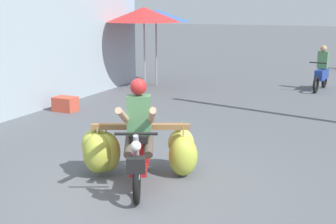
{
  "coord_description": "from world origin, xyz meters",
  "views": [
    {
      "loc": [
        3.03,
        -5.0,
        2.56
      ],
      "look_at": [
        0.09,
        1.41,
        0.9
      ],
      "focal_mm": 48.07,
      "sensor_mm": 36.0,
      "label": 1
    }
  ],
  "objects_px": {
    "motorbike_main_loaded": "(134,147)",
    "produce_crate": "(65,104)",
    "market_umbrella_further_along": "(156,16)",
    "market_umbrella_near_shop": "(144,15)",
    "motorbike_distant_ahead_left": "(322,72)"
  },
  "relations": [
    {
      "from": "motorbike_main_loaded",
      "to": "market_umbrella_near_shop",
      "type": "xyz_separation_m",
      "value": [
        -3.43,
        6.94,
        1.83
      ]
    },
    {
      "from": "market_umbrella_further_along",
      "to": "produce_crate",
      "type": "height_order",
      "value": "market_umbrella_further_along"
    },
    {
      "from": "market_umbrella_further_along",
      "to": "produce_crate",
      "type": "xyz_separation_m",
      "value": [
        -0.43,
        -4.33,
        -2.1
      ]
    },
    {
      "from": "motorbike_distant_ahead_left",
      "to": "produce_crate",
      "type": "distance_m",
      "value": 7.94
    },
    {
      "from": "motorbike_distant_ahead_left",
      "to": "produce_crate",
      "type": "relative_size",
      "value": 2.89
    },
    {
      "from": "motorbike_main_loaded",
      "to": "produce_crate",
      "type": "distance_m",
      "value": 4.97
    },
    {
      "from": "motorbike_distant_ahead_left",
      "to": "market_umbrella_further_along",
      "type": "distance_m",
      "value": 5.52
    },
    {
      "from": "motorbike_distant_ahead_left",
      "to": "produce_crate",
      "type": "xyz_separation_m",
      "value": [
        -5.49,
        -5.72,
        -0.39
      ]
    },
    {
      "from": "motorbike_main_loaded",
      "to": "produce_crate",
      "type": "height_order",
      "value": "motorbike_main_loaded"
    },
    {
      "from": "market_umbrella_further_along",
      "to": "produce_crate",
      "type": "bearing_deg",
      "value": -95.61
    },
    {
      "from": "motorbike_distant_ahead_left",
      "to": "market_umbrella_further_along",
      "type": "xyz_separation_m",
      "value": [
        -5.06,
        -1.39,
        1.71
      ]
    },
    {
      "from": "motorbike_distant_ahead_left",
      "to": "market_umbrella_near_shop",
      "type": "bearing_deg",
      "value": -158.54
    },
    {
      "from": "market_umbrella_near_shop",
      "to": "market_umbrella_further_along",
      "type": "xyz_separation_m",
      "value": [
        0.1,
        0.64,
        -0.04
      ]
    },
    {
      "from": "produce_crate",
      "to": "market_umbrella_further_along",
      "type": "bearing_deg",
      "value": 84.39
    },
    {
      "from": "market_umbrella_further_along",
      "to": "motorbike_distant_ahead_left",
      "type": "bearing_deg",
      "value": 15.32
    }
  ]
}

